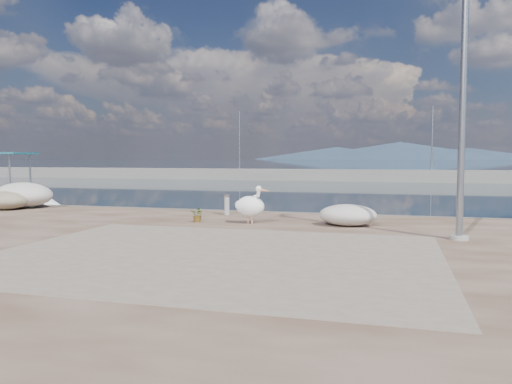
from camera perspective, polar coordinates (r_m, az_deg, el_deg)
The scene contains 13 objects.
ground at distance 13.44m, azimuth -4.39°, elevation -6.63°, with size 1400.00×1400.00×0.00m, color #162635.
quay at distance 8.16m, azimuth -19.28°, elevation -12.07°, with size 44.00×22.00×0.50m, color #4D3221.
quay_patch at distance 10.24m, azimuth -4.88°, elevation -7.12°, with size 9.00×7.00×0.01m, color gray.
breakwater at distance 52.64m, azimuth 10.66°, elevation 1.89°, with size 120.00×2.20×7.50m.
mountains at distance 662.45m, azimuth 15.63°, elevation 4.46°, with size 370.00×280.00×22.00m.
pelican at distance 14.80m, azimuth -0.63°, elevation -1.58°, with size 1.20×0.81×1.14m.
lamp_post at distance 12.91m, azimuth 22.56°, elevation 9.57°, with size 0.44×0.96×7.00m.
bollard_near at distance 17.14m, azimuth -3.35°, elevation -1.33°, with size 0.23×0.23×0.71m.
bollard_far at distance 21.37m, azimuth -24.34°, elevation -0.50°, with size 0.26×0.26×0.80m.
potted_plant at distance 15.30m, azimuth -6.65°, elevation -2.60°, with size 0.40×0.35×0.45m, color #33722D.
net_pile_d at distance 14.64m, azimuth 10.45°, elevation -2.61°, with size 1.65×1.24×0.62m, color silver.
net_pile_a at distance 21.57m, azimuth -25.08°, elevation -0.32°, with size 2.42×1.76×0.99m, color silver.
net_pile_b at distance 21.08m, azimuth -26.71°, elevation -0.86°, with size 1.79×1.39×0.69m, color tan.
Camera 1 is at (4.53, -12.41, 2.48)m, focal length 35.00 mm.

